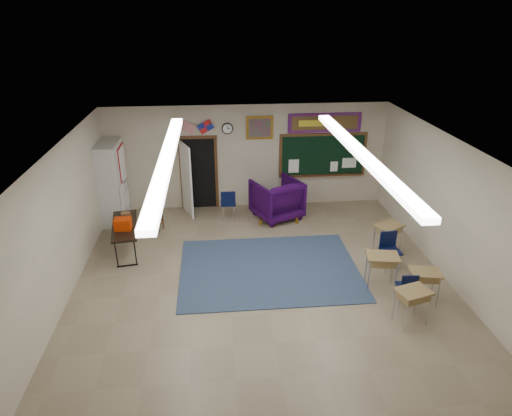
{
  "coord_description": "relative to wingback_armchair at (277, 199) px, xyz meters",
  "views": [
    {
      "loc": [
        -0.93,
        -8.02,
        5.47
      ],
      "look_at": [
        -0.03,
        1.5,
        1.22
      ],
      "focal_mm": 32.0,
      "sensor_mm": 36.0,
      "label": 1
    }
  ],
  "objects": [
    {
      "name": "student_chair_reading",
      "position": [
        -1.36,
        0.04,
        -0.11
      ],
      "size": [
        0.44,
        0.44,
        0.87
      ],
      "primitive_type": null,
      "rotation": [
        0.0,
        0.0,
        3.14
      ],
      "color": "black",
      "rests_on": "floor"
    },
    {
      "name": "ceiling",
      "position": [
        -0.75,
        -3.57,
        2.45
      ],
      "size": [
        8.0,
        9.0,
        0.04
      ],
      "primitive_type": "cube",
      "color": "beige",
      "rests_on": "back_wall"
    },
    {
      "name": "wooden_stool",
      "position": [
        -3.26,
        -0.51,
        -0.2
      ],
      "size": [
        0.38,
        0.38,
        0.67
      ],
      "color": "#4C2B17",
      "rests_on": "floor"
    },
    {
      "name": "student_chair_desk_a",
      "position": [
        2.0,
        -4.29,
        -0.18
      ],
      "size": [
        0.39,
        0.39,
        0.73
      ],
      "primitive_type": null,
      "rotation": [
        0.0,
        0.0,
        3.08
      ],
      "color": "black",
      "rests_on": "floor"
    },
    {
      "name": "wall_clock",
      "position": [
        -1.3,
        0.89,
        1.8
      ],
      "size": [
        0.32,
        0.05,
        0.32
      ],
      "color": "black",
      "rests_on": "back_wall"
    },
    {
      "name": "front_wall",
      "position": [
        -0.75,
        -8.07,
        0.95
      ],
      "size": [
        8.0,
        0.04,
        3.0
      ],
      "primitive_type": "cube",
      "color": "beige",
      "rests_on": "floor"
    },
    {
      "name": "chalkboard",
      "position": [
        1.45,
        0.89,
        0.91
      ],
      "size": [
        2.55,
        0.14,
        1.3
      ],
      "color": "#522F17",
      "rests_on": "back_wall"
    },
    {
      "name": "left_wall",
      "position": [
        -4.75,
        -3.57,
        0.95
      ],
      "size": [
        0.04,
        9.0,
        3.0
      ],
      "primitive_type": "cube",
      "color": "beige",
      "rests_on": "floor"
    },
    {
      "name": "wall_flags",
      "position": [
        -2.15,
        0.87,
        1.93
      ],
      "size": [
        1.16,
        0.06,
        0.7
      ],
      "primitive_type": null,
      "color": "red",
      "rests_on": "back_wall"
    },
    {
      "name": "student_chair_desk_b",
      "position": [
        2.16,
        -3.01,
        -0.12
      ],
      "size": [
        0.47,
        0.47,
        0.86
      ],
      "primitive_type": null,
      "rotation": [
        0.0,
        0.0,
        0.09
      ],
      "color": "black",
      "rests_on": "floor"
    },
    {
      "name": "right_wall",
      "position": [
        3.25,
        -3.57,
        0.95
      ],
      "size": [
        0.04,
        9.0,
        3.0
      ],
      "primitive_type": "cube",
      "color": "beige",
      "rests_on": "floor"
    },
    {
      "name": "student_desk_front_left",
      "position": [
        1.69,
        -3.72,
        -0.11
      ],
      "size": [
        0.73,
        0.59,
        0.78
      ],
      "rotation": [
        0.0,
        0.0,
        -0.17
      ],
      "color": "olive",
      "rests_on": "floor"
    },
    {
      "name": "framed_art_print",
      "position": [
        -0.4,
        0.89,
        1.8
      ],
      "size": [
        0.75,
        0.05,
        0.65
      ],
      "color": "#986A1D",
      "rests_on": "back_wall"
    },
    {
      "name": "storage_cabinet",
      "position": [
        -4.46,
        0.28,
        0.55
      ],
      "size": [
        0.59,
        1.25,
        2.2
      ],
      "color": "silver",
      "rests_on": "floor"
    },
    {
      "name": "student_desk_back_left",
      "position": [
        1.85,
        -4.91,
        -0.15
      ],
      "size": [
        0.7,
        0.59,
        0.71
      ],
      "rotation": [
        0.0,
        0.0,
        0.28
      ],
      "color": "olive",
      "rests_on": "floor"
    },
    {
      "name": "fluorescent_strips",
      "position": [
        -0.75,
        -3.57,
        2.39
      ],
      "size": [
        3.86,
        6.0,
        0.1
      ],
      "primitive_type": null,
      "color": "white",
      "rests_on": "ceiling"
    },
    {
      "name": "floor",
      "position": [
        -0.75,
        -3.57,
        -0.55
      ],
      "size": [
        9.0,
        9.0,
        0.0
      ],
      "primitive_type": "plane",
      "color": "gray",
      "rests_on": "ground"
    },
    {
      "name": "student_desk_front_right",
      "position": [
        2.36,
        -2.29,
        -0.13
      ],
      "size": [
        0.78,
        0.72,
        0.75
      ],
      "rotation": [
        0.0,
        0.0,
        0.53
      ],
      "color": "olive",
      "rests_on": "floor"
    },
    {
      "name": "student_desk_back_right",
      "position": [
        2.36,
        -4.28,
        -0.16
      ],
      "size": [
        0.65,
        0.53,
        0.7
      ],
      "rotation": [
        0.0,
        0.0,
        -0.17
      ],
      "color": "olive",
      "rests_on": "floor"
    },
    {
      "name": "area_rug",
      "position": [
        -0.55,
        -2.77,
        -0.54
      ],
      "size": [
        4.0,
        3.0,
        0.02
      ],
      "primitive_type": "cube",
      "color": "navy",
      "rests_on": "floor"
    },
    {
      "name": "wingback_armchair",
      "position": [
        0.0,
        0.0,
        0.0
      ],
      "size": [
        1.57,
        1.58,
        1.1
      ],
      "primitive_type": "imported",
      "rotation": [
        0.0,
        0.0,
        3.56
      ],
      "color": "#240535",
      "rests_on": "floor"
    },
    {
      "name": "back_wall",
      "position": [
        -0.75,
        0.93,
        0.95
      ],
      "size": [
        8.0,
        0.04,
        3.0
      ],
      "primitive_type": "cube",
      "color": "beige",
      "rests_on": "floor"
    },
    {
      "name": "folding_table",
      "position": [
        -3.88,
        -1.6,
        -0.17
      ],
      "size": [
        0.82,
        1.77,
        0.97
      ],
      "rotation": [
        0.0,
        0.0,
        0.15
      ],
      "color": "black",
      "rests_on": "floor"
    },
    {
      "name": "doorway",
      "position": [
        -2.25,
        0.78,
        0.51
      ],
      "size": [
        1.1,
        0.89,
        2.16
      ],
      "color": "black",
      "rests_on": "back_wall"
    },
    {
      "name": "bulletin_board",
      "position": [
        1.45,
        0.89,
        1.9
      ],
      "size": [
        2.1,
        0.05,
        0.55
      ],
      "color": "#AE0E14",
      "rests_on": "back_wall"
    }
  ]
}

